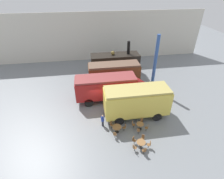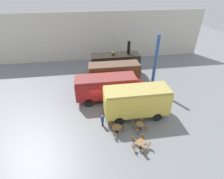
# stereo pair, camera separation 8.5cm
# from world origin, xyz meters

# --- Properties ---
(ground_plane) EXTENTS (80.00, 80.00, 0.00)m
(ground_plane) POSITION_xyz_m (0.00, 0.00, 0.00)
(ground_plane) COLOR gray
(backdrop_wall) EXTENTS (44.00, 0.15, 9.00)m
(backdrop_wall) POSITION_xyz_m (0.00, 15.45, 4.50)
(backdrop_wall) COLOR beige
(backdrop_wall) RESTS_ON ground_plane
(steam_locomotive) EXTENTS (7.87, 2.61, 5.59)m
(steam_locomotive) POSITION_xyz_m (3.37, 8.38, 2.11)
(steam_locomotive) COLOR black
(steam_locomotive) RESTS_ON ground_plane
(passenger_coach_wooden) EXTENTS (7.47, 2.48, 3.55)m
(passenger_coach_wooden) POSITION_xyz_m (2.58, 4.72, 2.05)
(passenger_coach_wooden) COLOR brown
(passenger_coach_wooden) RESTS_ON ground_plane
(streamlined_locomotive) EXTENTS (9.54, 2.68, 3.44)m
(streamlined_locomotive) POSITION_xyz_m (1.61, 1.16, 2.06)
(streamlined_locomotive) COLOR maroon
(streamlined_locomotive) RESTS_ON ground_plane
(passenger_coach_vintage) EXTENTS (7.33, 2.79, 3.75)m
(passenger_coach_vintage) POSITION_xyz_m (3.96, -2.63, 2.21)
(passenger_coach_vintage) COLOR #E0C64C
(passenger_coach_vintage) RESTS_ON ground_plane
(cafe_table_near) EXTENTS (0.98, 0.98, 0.74)m
(cafe_table_near) POSITION_xyz_m (1.32, -4.97, 0.61)
(cafe_table_near) COLOR black
(cafe_table_near) RESTS_ON ground_plane
(cafe_table_mid) EXTENTS (0.79, 0.79, 0.77)m
(cafe_table_mid) POSITION_xyz_m (3.85, -4.94, 0.58)
(cafe_table_mid) COLOR black
(cafe_table_mid) RESTS_ON ground_plane
(cafe_table_far) EXTENTS (0.87, 0.87, 0.75)m
(cafe_table_far) POSITION_xyz_m (3.24, -7.32, 0.60)
(cafe_table_far) COLOR black
(cafe_table_far) RESTS_ON ground_plane
(cafe_chair_0) EXTENTS (0.37, 0.36, 0.87)m
(cafe_chair_0) POSITION_xyz_m (2.17, -4.89, 0.51)
(cafe_chair_0) COLOR black
(cafe_chair_0) RESTS_ON ground_plane
(cafe_chair_1) EXTENTS (0.40, 0.40, 0.87)m
(cafe_chair_1) POSITION_xyz_m (0.82, -4.26, 0.51)
(cafe_chair_1) COLOR black
(cafe_chair_1) RESTS_ON ground_plane
(cafe_chair_2) EXTENTS (0.38, 0.40, 0.87)m
(cafe_chair_2) POSITION_xyz_m (0.96, -5.75, 0.51)
(cafe_chair_2) COLOR black
(cafe_chair_2) RESTS_ON ground_plane
(cafe_chair_3) EXTENTS (0.40, 0.39, 0.87)m
(cafe_chair_3) POSITION_xyz_m (3.18, -4.57, 0.51)
(cafe_chair_3) COLOR black
(cafe_chair_3) RESTS_ON ground_plane
(cafe_chair_4) EXTENTS (0.39, 0.40, 0.87)m
(cafe_chair_4) POSITION_xyz_m (3.48, -5.62, 0.51)
(cafe_chair_4) COLOR black
(cafe_chair_4) RESTS_ON ground_plane
(cafe_chair_5) EXTENTS (0.40, 0.39, 0.87)m
(cafe_chair_5) POSITION_xyz_m (4.52, -5.31, 0.51)
(cafe_chair_5) COLOR black
(cafe_chair_5) RESTS_ON ground_plane
(cafe_chair_6) EXTENTS (0.39, 0.40, 0.87)m
(cafe_chair_6) POSITION_xyz_m (4.22, -4.27, 0.51)
(cafe_chair_6) COLOR black
(cafe_chair_6) RESTS_ON ground_plane
(cafe_chair_7) EXTENTS (0.40, 0.38, 0.87)m
(cafe_chair_7) POSITION_xyz_m (2.50, -7.65, 0.51)
(cafe_chair_7) COLOR black
(cafe_chair_7) RESTS_ON ground_plane
(cafe_chair_8) EXTENTS (0.36, 0.37, 0.87)m
(cafe_chair_8) POSITION_xyz_m (3.33, -8.13, 0.51)
(cafe_chair_8) COLOR black
(cafe_chair_8) RESTS_ON ground_plane
(cafe_chair_9) EXTENTS (0.38, 0.36, 0.87)m
(cafe_chair_9) POSITION_xyz_m (4.03, -7.49, 0.51)
(cafe_chair_9) COLOR black
(cafe_chair_9) RESTS_ON ground_plane
(cafe_chair_10) EXTENTS (0.39, 0.40, 0.87)m
(cafe_chair_10) POSITION_xyz_m (3.64, -6.62, 0.51)
(cafe_chair_10) COLOR black
(cafe_chair_10) RESTS_ON ground_plane
(cafe_chair_11) EXTENTS (0.40, 0.40, 0.87)m
(cafe_chair_11) POSITION_xyz_m (2.70, -6.72, 0.51)
(cafe_chair_11) COLOR black
(cafe_chair_11) RESTS_ON ground_plane
(visitor_person) EXTENTS (0.34, 0.34, 1.52)m
(visitor_person) POSITION_xyz_m (-0.07, -3.78, 0.82)
(visitor_person) COLOR #262633
(visitor_person) RESTS_ON ground_plane
(support_pillar) EXTENTS (0.44, 0.44, 8.00)m
(support_pillar) POSITION_xyz_m (8.00, 2.93, 4.00)
(support_pillar) COLOR #2D519E
(support_pillar) RESTS_ON ground_plane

